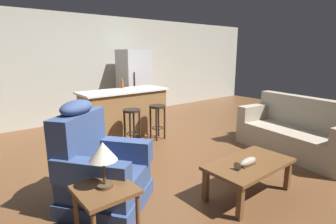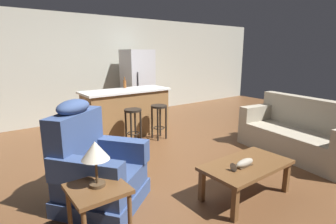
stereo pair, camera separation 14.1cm
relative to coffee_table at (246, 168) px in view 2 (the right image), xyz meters
name	(u,v)px [view 2 (the right image)]	position (x,y,z in m)	size (l,w,h in m)	color
ground_plane	(165,153)	(0.03, 1.68, -0.36)	(12.00, 12.00, 0.00)	brown
back_wall	(92,68)	(0.03, 4.80, 0.94)	(12.00, 0.05, 2.60)	#B2B2A3
coffee_table	(246,168)	(0.00, 0.00, 0.00)	(1.10, 0.60, 0.42)	brown
fish_figurine	(243,164)	(-0.12, -0.04, 0.10)	(0.34, 0.10, 0.10)	#4C3823
couch	(300,135)	(1.84, 0.29, -0.02)	(1.11, 2.00, 0.94)	#9E937F
recliner_near_lamp	(95,169)	(-1.49, 0.93, 0.06)	(1.18, 1.18, 1.20)	#384C7A
end_table	(98,197)	(-1.71, 0.29, 0.10)	(0.48, 0.48, 0.56)	brown
table_lamp	(95,153)	(-1.71, 0.31, 0.50)	(0.24, 0.24, 0.41)	#4C3823
kitchen_island	(127,112)	(0.03, 3.03, 0.11)	(1.80, 0.70, 0.95)	olive
bar_stool_left	(133,120)	(-0.17, 2.40, 0.11)	(0.32, 0.32, 0.68)	black
bar_stool_right	(159,116)	(0.42, 2.40, 0.11)	(0.32, 0.32, 0.68)	black
refrigerator	(138,84)	(1.02, 4.23, 0.52)	(0.70, 0.69, 1.76)	#B7B7BC
bottle_tall_green	(125,84)	(0.15, 3.28, 0.67)	(0.07, 0.07, 0.23)	brown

